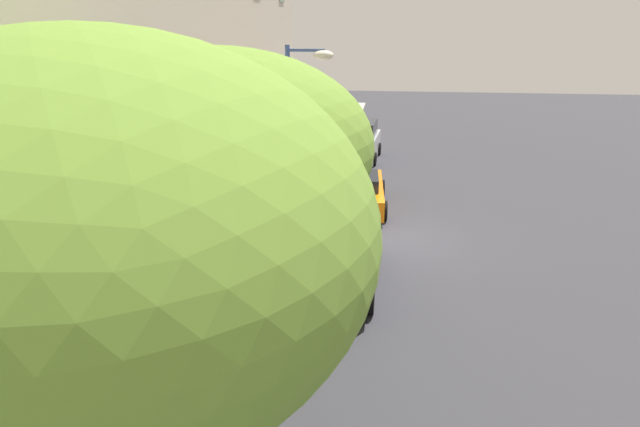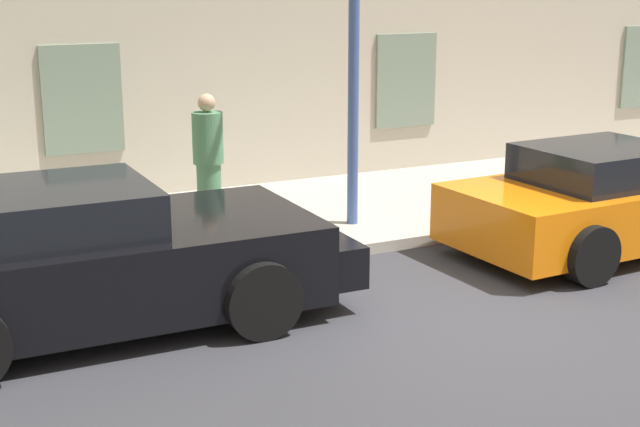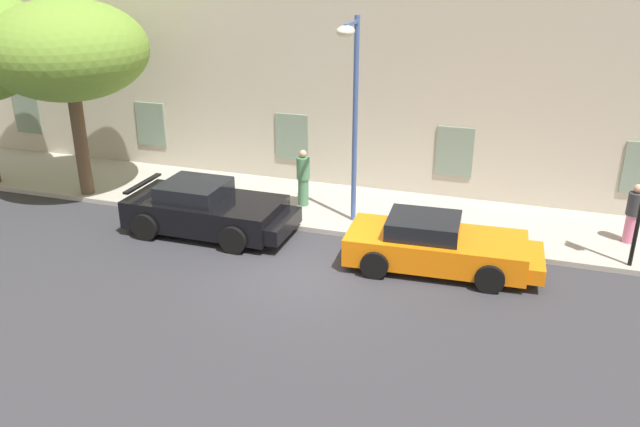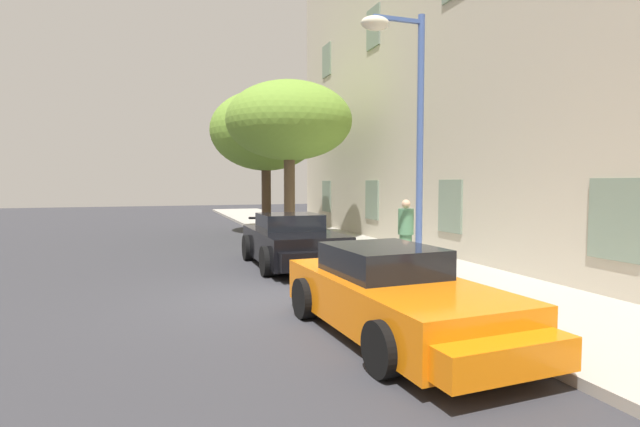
% 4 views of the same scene
% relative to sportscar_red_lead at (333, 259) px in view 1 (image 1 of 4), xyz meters
% --- Properties ---
extents(ground_plane, '(80.00, 80.00, 0.00)m').
position_rel_sportscar_red_lead_xyz_m(ground_plane, '(3.34, -1.42, -0.64)').
color(ground_plane, '#333338').
extents(sidewalk, '(60.00, 3.61, 0.14)m').
position_rel_sportscar_red_lead_xyz_m(sidewalk, '(3.34, 2.62, -0.57)').
color(sidewalk, '#A8A399').
rests_on(sidewalk, ground).
extents(sportscar_red_lead, '(4.57, 2.26, 1.40)m').
position_rel_sportscar_red_lead_xyz_m(sportscar_red_lead, '(0.00, 0.00, 0.00)').
color(sportscar_red_lead, black).
rests_on(sportscar_red_lead, ground).
extents(sportscar_yellow_flank, '(4.74, 2.22, 1.30)m').
position_rel_sportscar_red_lead_xyz_m(sportscar_yellow_flank, '(6.32, -0.22, -0.05)').
color(sportscar_yellow_flank, orange).
rests_on(sportscar_yellow_flank, ground).
extents(hatchback_parked, '(3.91, 1.99, 1.88)m').
position_rel_sportscar_red_lead_xyz_m(hatchback_parked, '(13.66, 0.10, 0.21)').
color(hatchback_parked, '#B2B7BC').
rests_on(hatchback_parked, ground).
extents(tree_near_kerb, '(4.66, 4.66, 5.85)m').
position_rel_sportscar_red_lead_xyz_m(tree_near_kerb, '(-4.93, 1.23, 3.88)').
color(tree_near_kerb, brown).
rests_on(tree_near_kerb, sidewalk).
extents(tree_midblock, '(4.84, 4.84, 6.14)m').
position_rel_sportscar_red_lead_xyz_m(tree_midblock, '(-8.48, 1.14, 3.88)').
color(tree_midblock, '#473323').
rests_on(tree_midblock, sidewalk).
extents(traffic_light, '(0.22, 0.36, 3.66)m').
position_rel_sportscar_red_lead_xyz_m(traffic_light, '(10.69, 1.01, 2.00)').
color(traffic_light, black).
rests_on(traffic_light, sidewalk).
extents(street_lamp, '(0.44, 1.42, 5.58)m').
position_rel_sportscar_red_lead_xyz_m(street_lamp, '(3.55, 1.31, 3.36)').
color(street_lamp, '#3F5999').
rests_on(street_lamp, sidewalk).
extents(pedestrian_admiring, '(0.54, 0.54, 1.71)m').
position_rel_sportscar_red_lead_xyz_m(pedestrian_admiring, '(1.83, 2.38, 0.37)').
color(pedestrian_admiring, '#4C7F59').
rests_on(pedestrian_admiring, sidewalk).
extents(pedestrian_strolling, '(0.55, 0.55, 1.60)m').
position_rel_sportscar_red_lead_xyz_m(pedestrian_strolling, '(10.80, 2.53, 0.31)').
color(pedestrian_strolling, pink).
rests_on(pedestrian_strolling, sidewalk).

